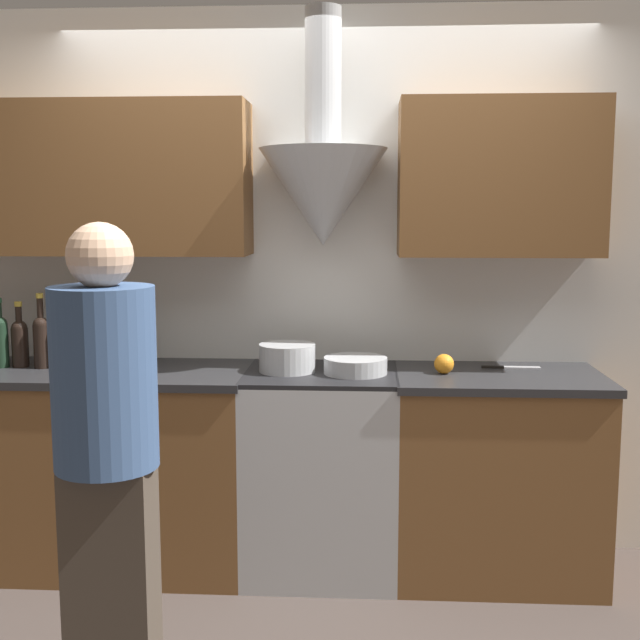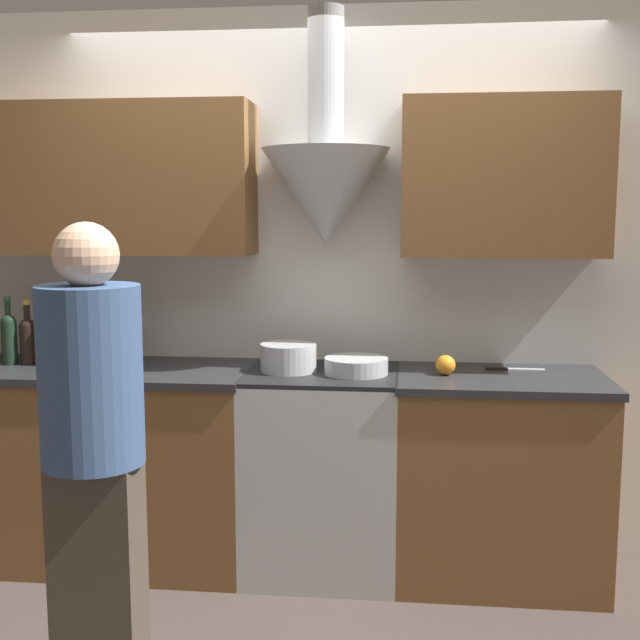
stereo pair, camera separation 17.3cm
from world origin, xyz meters
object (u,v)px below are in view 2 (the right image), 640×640
stove_range (322,470)px  mixing_bowl (356,366)px  wine_bottle_4 (28,338)px  wine_bottle_5 (49,336)px  wine_bottle_9 (125,335)px  orange_fruit (445,365)px  stock_pot (288,357)px  person_foreground_left (94,452)px  wine_bottle_7 (86,338)px  wine_bottle_8 (103,338)px  wine_bottle_3 (9,336)px  wine_bottle_6 (69,337)px

stove_range → mixing_bowl: 0.52m
wine_bottle_4 → wine_bottle_5: 0.11m
wine_bottle_4 → wine_bottle_9: bearing=0.1°
mixing_bowl → orange_fruit: orange_fruit is taller
wine_bottle_9 → stock_pot: wine_bottle_9 is taller
stock_pot → person_foreground_left: (-0.45, -1.18, -0.10)m
wine_bottle_4 → person_foreground_left: 1.47m
stove_range → wine_bottle_7: 1.26m
wine_bottle_5 → orange_fruit: wine_bottle_5 is taller
wine_bottle_4 → wine_bottle_8: wine_bottle_8 is taller
wine_bottle_3 → person_foreground_left: bearing=-53.4°
wine_bottle_3 → mixing_bowl: size_ratio=1.14×
stove_range → wine_bottle_6: 1.34m
wine_bottle_3 → wine_bottle_9: size_ratio=0.91×
stove_range → wine_bottle_9: (-0.93, 0.04, 0.61)m
wine_bottle_3 → wine_bottle_5: size_ratio=0.93×
wine_bottle_3 → stock_pot: size_ratio=1.27×
wine_bottle_3 → wine_bottle_5: bearing=-1.0°
wine_bottle_7 → mixing_bowl: size_ratio=1.14×
wine_bottle_6 → person_foreground_left: size_ratio=0.20×
stove_range → wine_bottle_5: wine_bottle_5 is taller
wine_bottle_7 → stock_pot: (0.96, -0.02, -0.07)m
wine_bottle_8 → wine_bottle_9: bearing=10.2°
mixing_bowl → wine_bottle_6: bearing=177.9°
wine_bottle_4 → wine_bottle_7: 0.29m
wine_bottle_3 → person_foreground_left: (0.89, -1.20, -0.17)m
stove_range → stock_pot: stock_pot is taller
stove_range → wine_bottle_8: size_ratio=2.73×
wine_bottle_5 → mixing_bowl: wine_bottle_5 is taller
stove_range → wine_bottle_8: 1.19m
wine_bottle_3 → wine_bottle_4: 0.09m
mixing_bowl → wine_bottle_8: bearing=177.7°
stove_range → stock_pot: bearing=-179.1°
wine_bottle_3 → wine_bottle_9: wine_bottle_9 is taller
mixing_bowl → orange_fruit: bearing=2.8°
wine_bottle_7 → orange_fruit: (1.67, -0.03, -0.09)m
wine_bottle_7 → stove_range: bearing=-1.1°
mixing_bowl → stock_pot: bearing=174.8°
wine_bottle_6 → orange_fruit: bearing=-1.0°
wine_bottle_3 → orange_fruit: (2.04, -0.03, -0.09)m
wine_bottle_5 → wine_bottle_8: size_ratio=1.02×
stock_pot → mixing_bowl: stock_pot is taller
stock_pot → wine_bottle_4: bearing=178.3°
stove_range → orange_fruit: 0.75m
wine_bottle_3 → wine_bottle_7: (0.38, 0.00, -0.00)m
wine_bottle_8 → mixing_bowl: size_ratio=1.20×
wine_bottle_5 → wine_bottle_6: wine_bottle_5 is taller
person_foreground_left → wine_bottle_6: bearing=116.4°
wine_bottle_8 → wine_bottle_9: (0.10, 0.02, 0.01)m
orange_fruit → wine_bottle_9: bearing=178.2°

